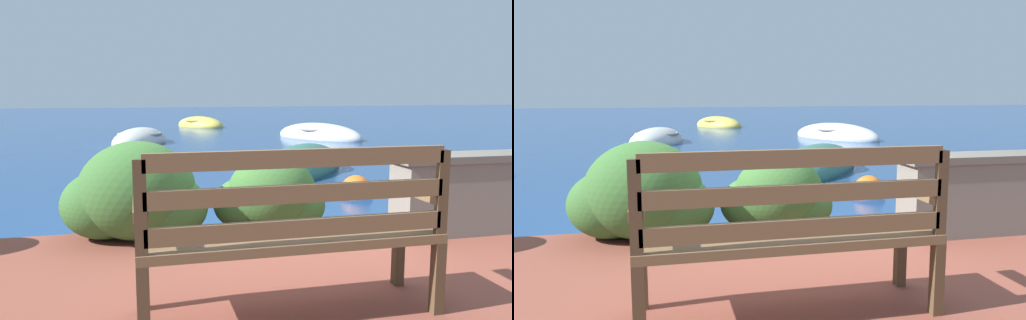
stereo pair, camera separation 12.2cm
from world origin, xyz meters
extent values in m
plane|color=navy|center=(0.00, 0.00, 0.00)|extent=(80.00, 80.00, 0.00)
cube|color=brown|center=(-1.21, -1.65, 0.42)|extent=(0.06, 0.06, 0.40)
cube|color=brown|center=(0.35, -1.65, 0.42)|extent=(0.06, 0.06, 0.40)
cube|color=brown|center=(-1.21, -2.07, 0.42)|extent=(0.06, 0.06, 0.40)
cube|color=brown|center=(0.35, -2.07, 0.42)|extent=(0.06, 0.06, 0.40)
cube|color=brown|center=(-0.43, -1.86, 0.65)|extent=(1.62, 0.48, 0.05)
cube|color=brown|center=(-0.43, -2.07, 0.75)|extent=(1.54, 0.04, 0.09)
cube|color=brown|center=(-0.43, -2.07, 0.93)|extent=(1.54, 0.04, 0.09)
cube|color=brown|center=(-0.43, -2.07, 1.10)|extent=(1.54, 0.04, 0.09)
cube|color=brown|center=(-1.21, -2.07, 0.90)|extent=(0.06, 0.04, 0.45)
cube|color=brown|center=(0.35, -2.07, 0.90)|extent=(0.06, 0.04, 0.45)
cube|color=brown|center=(-1.21, -1.86, 0.85)|extent=(0.07, 0.43, 0.05)
cube|color=brown|center=(0.35, -1.86, 0.85)|extent=(0.07, 0.43, 0.05)
cube|color=slate|center=(1.68, -0.71, 0.53)|extent=(1.61, 0.35, 0.62)
cube|color=#635F56|center=(1.68, -0.71, 0.87)|extent=(1.69, 0.39, 0.06)
ellipsoid|color=#38662D|center=(-1.23, -0.26, 0.62)|extent=(0.95, 0.85, 0.81)
ellipsoid|color=#38662D|center=(-1.49, -0.19, 0.50)|extent=(0.71, 0.64, 0.57)
ellipsoid|color=#38662D|center=(-0.99, -0.31, 0.48)|extent=(0.66, 0.60, 0.52)
ellipsoid|color=#38662D|center=(-0.09, -0.26, 0.55)|extent=(0.78, 0.70, 0.66)
ellipsoid|color=#38662D|center=(-0.31, -0.20, 0.45)|extent=(0.58, 0.52, 0.47)
ellipsoid|color=#38662D|center=(0.10, -0.30, 0.43)|extent=(0.54, 0.49, 0.43)
ellipsoid|color=#38662D|center=(1.52, -0.23, 0.47)|extent=(0.59, 0.53, 0.50)
ellipsoid|color=#38662D|center=(1.36, -0.19, 0.40)|extent=(0.44, 0.40, 0.35)
ellipsoid|color=#38662D|center=(1.67, -0.26, 0.38)|extent=(0.41, 0.37, 0.32)
ellipsoid|color=#336B5B|center=(1.70, 4.21, 0.06)|extent=(2.86, 3.52, 0.78)
torus|color=#304F46|center=(1.70, 4.21, 0.27)|extent=(1.70, 1.70, 0.07)
cube|color=#846647|center=(1.43, 3.78, 0.24)|extent=(0.89, 0.63, 0.04)
cube|color=#846647|center=(1.93, 4.56, 0.24)|extent=(0.89, 0.63, 0.04)
ellipsoid|color=silver|center=(-1.15, 9.51, 0.06)|extent=(2.04, 2.78, 0.76)
torus|color=gray|center=(-1.15, 9.51, 0.27)|extent=(1.56, 1.56, 0.07)
cube|color=#846647|center=(-1.29, 9.16, 0.24)|extent=(0.92, 0.47, 0.04)
cube|color=#846647|center=(-1.03, 9.80, 0.24)|extent=(0.92, 0.47, 0.04)
ellipsoid|color=silver|center=(4.13, 9.80, 0.06)|extent=(2.55, 3.26, 0.82)
torus|color=gray|center=(4.13, 9.80, 0.29)|extent=(1.63, 1.63, 0.07)
cube|color=#846647|center=(3.90, 10.21, 0.26)|extent=(0.89, 0.57, 0.04)
cube|color=#846647|center=(4.32, 9.47, 0.26)|extent=(0.89, 0.57, 0.04)
ellipsoid|color=#DBC64C|center=(1.24, 15.53, 0.05)|extent=(2.27, 2.61, 0.73)
torus|color=olive|center=(1.24, 15.53, 0.26)|extent=(1.64, 1.64, 0.07)
cube|color=#846647|center=(1.05, 15.83, 0.23)|extent=(0.85, 0.62, 0.04)
cube|color=#846647|center=(1.41, 15.29, 0.23)|extent=(0.85, 0.62, 0.04)
sphere|color=orange|center=(1.68, 1.85, 0.07)|extent=(0.42, 0.42, 0.42)
torus|color=navy|center=(1.68, 1.85, 0.07)|extent=(0.46, 0.46, 0.05)
camera|label=1|loc=(-1.21, -4.36, 1.43)|focal=35.00mm
camera|label=2|loc=(-1.10, -4.39, 1.43)|focal=35.00mm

